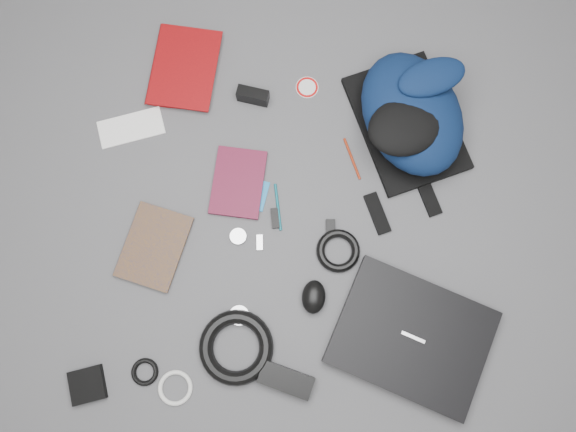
# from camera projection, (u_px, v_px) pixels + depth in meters

# --- Properties ---
(ground) EXTENTS (4.00, 4.00, 0.00)m
(ground) POSITION_uv_depth(u_px,v_px,m) (288.00, 217.00, 1.65)
(ground) COLOR #4F4F51
(ground) RESTS_ON ground
(backpack) EXTENTS (0.44, 0.51, 0.18)m
(backpack) POSITION_uv_depth(u_px,v_px,m) (412.00, 114.00, 1.62)
(backpack) COLOR #071532
(backpack) RESTS_ON ground
(laptop) EXTENTS (0.49, 0.44, 0.04)m
(laptop) POSITION_uv_depth(u_px,v_px,m) (412.00, 337.00, 1.56)
(laptop) COLOR black
(laptop) RESTS_ON ground
(textbook_red) EXTENTS (0.21, 0.28, 0.03)m
(textbook_red) POSITION_uv_depth(u_px,v_px,m) (153.00, 64.00, 1.73)
(textbook_red) COLOR maroon
(textbook_red) RESTS_ON ground
(comic_book) EXTENTS (0.22, 0.26, 0.02)m
(comic_book) POSITION_uv_depth(u_px,v_px,m) (127.00, 238.00, 1.63)
(comic_book) COLOR #A4650B
(comic_book) RESTS_ON ground
(envelope) EXTENTS (0.21, 0.15, 0.00)m
(envelope) POSITION_uv_depth(u_px,v_px,m) (131.00, 128.00, 1.70)
(envelope) COLOR white
(envelope) RESTS_ON ground
(dvd_case) EXTENTS (0.16, 0.21, 0.02)m
(dvd_case) POSITION_uv_depth(u_px,v_px,m) (238.00, 183.00, 1.66)
(dvd_case) COLOR #4B0E21
(dvd_case) RESTS_ON ground
(compact_camera) EXTENTS (0.10, 0.05, 0.05)m
(compact_camera) POSITION_uv_depth(u_px,v_px,m) (253.00, 96.00, 1.69)
(compact_camera) COLOR black
(compact_camera) RESTS_ON ground
(sticker_disc) EXTENTS (0.07, 0.07, 0.00)m
(sticker_disc) POSITION_uv_depth(u_px,v_px,m) (307.00, 87.00, 1.73)
(sticker_disc) COLOR white
(sticker_disc) RESTS_ON ground
(pen_teal) EXTENTS (0.04, 0.14, 0.01)m
(pen_teal) POSITION_uv_depth(u_px,v_px,m) (278.00, 207.00, 1.65)
(pen_teal) COLOR #0B5966
(pen_teal) RESTS_ON ground
(pen_red) EXTENTS (0.06, 0.13, 0.01)m
(pen_red) POSITION_uv_depth(u_px,v_px,m) (352.00, 159.00, 1.68)
(pen_red) COLOR maroon
(pen_red) RESTS_ON ground
(id_badge) EXTENTS (0.07, 0.10, 0.00)m
(id_badge) POSITION_uv_depth(u_px,v_px,m) (257.00, 195.00, 1.66)
(id_badge) COLOR #1772B1
(id_badge) RESTS_ON ground
(usb_black) EXTENTS (0.03, 0.06, 0.01)m
(usb_black) POSITION_uv_depth(u_px,v_px,m) (275.00, 218.00, 1.64)
(usb_black) COLOR black
(usb_black) RESTS_ON ground
(usb_silver) EXTENTS (0.02, 0.05, 0.01)m
(usb_silver) POSITION_uv_depth(u_px,v_px,m) (260.00, 242.00, 1.63)
(usb_silver) COLOR silver
(usb_silver) RESTS_ON ground
(key_fob) EXTENTS (0.03, 0.05, 0.01)m
(key_fob) POSITION_uv_depth(u_px,v_px,m) (331.00, 227.00, 1.64)
(key_fob) COLOR black
(key_fob) RESTS_ON ground
(mouse) EXTENTS (0.07, 0.10, 0.05)m
(mouse) POSITION_uv_depth(u_px,v_px,m) (314.00, 297.00, 1.58)
(mouse) COLOR black
(mouse) RESTS_ON ground
(headphone_left) EXTENTS (0.06, 0.06, 0.01)m
(headphone_left) POSITION_uv_depth(u_px,v_px,m) (238.00, 236.00, 1.63)
(headphone_left) COLOR silver
(headphone_left) RESTS_ON ground
(headphone_right) EXTENTS (0.07, 0.07, 0.01)m
(headphone_right) POSITION_uv_depth(u_px,v_px,m) (239.00, 315.00, 1.59)
(headphone_right) COLOR #AEAEB0
(headphone_right) RESTS_ON ground
(cable_coil) EXTENTS (0.17, 0.17, 0.02)m
(cable_coil) POSITION_uv_depth(u_px,v_px,m) (338.00, 251.00, 1.62)
(cable_coil) COLOR black
(cable_coil) RESTS_ON ground
(power_brick) EXTENTS (0.16, 0.10, 0.04)m
(power_brick) POSITION_uv_depth(u_px,v_px,m) (286.00, 380.00, 1.54)
(power_brick) COLOR black
(power_brick) RESTS_ON ground
(power_cord_coil) EXTENTS (0.26, 0.26, 0.04)m
(power_cord_coil) POSITION_uv_depth(u_px,v_px,m) (236.00, 347.00, 1.56)
(power_cord_coil) COLOR black
(power_cord_coil) RESTS_ON ground
(pouch) EXTENTS (0.12, 0.12, 0.02)m
(pouch) POSITION_uv_depth(u_px,v_px,m) (87.00, 385.00, 1.55)
(pouch) COLOR black
(pouch) RESTS_ON ground
(earbud_coil) EXTENTS (0.08, 0.08, 0.01)m
(earbud_coil) POSITION_uv_depth(u_px,v_px,m) (145.00, 372.00, 1.56)
(earbud_coil) COLOR black
(earbud_coil) RESTS_ON ground
(white_cable_coil) EXTENTS (0.10, 0.10, 0.01)m
(white_cable_coil) POSITION_uv_depth(u_px,v_px,m) (175.00, 388.00, 1.55)
(white_cable_coil) COLOR silver
(white_cable_coil) RESTS_ON ground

